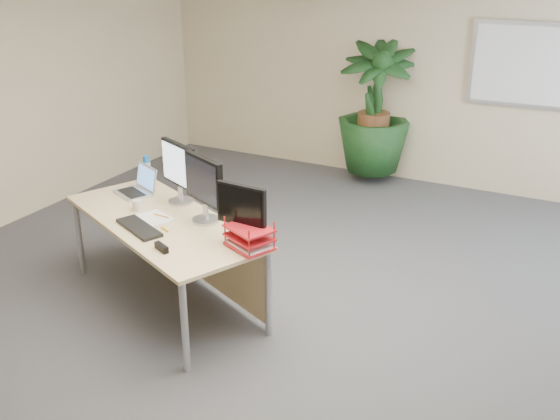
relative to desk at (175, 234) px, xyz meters
The scene contains 17 objects.
floor 1.13m from the desk, 11.96° to the right, with size 8.00×8.00×0.00m, color #404044.
back_wall 3.99m from the desk, 76.00° to the left, with size 7.00×0.04×2.70m, color #CCB690.
whiteboard 4.44m from the desk, 60.30° to the left, with size 1.30×0.04×0.95m.
desk is the anchor object (origin of this frame).
floor_plant 3.53m from the desk, 82.35° to the left, with size 0.84×0.84×1.50m, color #143717.
monitor_left 0.55m from the desk, 114.53° to the left, with size 0.45×0.23×0.53m.
monitor_right 0.54m from the desk, ahead, with size 0.45×0.24×0.53m.
monitor_dark 0.86m from the desk, 12.70° to the right, with size 0.41×0.18×0.45m.
laptop 0.69m from the desk, 153.71° to the left, with size 0.42×0.40×0.24m.
keyboard 0.38m from the desk, 104.89° to the right, with size 0.48×0.16×0.03m, color black.
coffee_mug 0.40m from the desk, behind, with size 0.11×0.08×0.09m.
spiral_notebook 0.23m from the desk, 133.69° to the right, with size 0.28×0.21×0.01m, color white.
orange_pen 0.20m from the desk, 135.24° to the right, with size 0.01×0.01×0.15m, color orange.
yellow_highlighter 0.32m from the desk, 67.95° to the right, with size 0.02×0.02×0.12m, color yellow.
water_bottle 0.90m from the desk, 141.93° to the left, with size 0.07×0.07×0.26m.
letter_tray 0.89m from the desk, 14.81° to the right, with size 0.40×0.36×0.15m.
stapler 0.65m from the desk, 61.90° to the right, with size 0.15×0.04×0.05m, color black.
Camera 1 is at (1.93, -3.52, 2.74)m, focal length 40.00 mm.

